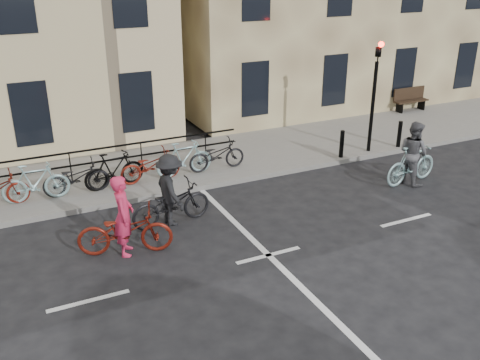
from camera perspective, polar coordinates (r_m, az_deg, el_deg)
name	(u,v)px	position (r m, az deg, el deg)	size (l,w,h in m)	color
ground	(268,255)	(12.18, 3.06, -8.03)	(120.00, 120.00, 0.00)	black
sidewalk	(47,187)	(16.38, -19.86, -0.74)	(46.00, 4.00, 0.15)	slate
traffic_light	(375,83)	(17.99, 14.21, 9.97)	(0.18, 0.30, 3.90)	black
bollard_east	(342,144)	(17.69, 10.80, 3.80)	(0.14, 0.14, 0.90)	black
bollard_west	(399,134)	(19.17, 16.64, 4.71)	(0.14, 0.14, 0.90)	black
bench	(410,98)	(23.98, 17.68, 8.30)	(1.60, 0.41, 0.97)	black
parked_bikes	(76,177)	(15.34, -17.11, 0.35)	(10.40, 1.23, 1.05)	black
cyclist_pink	(125,227)	(12.23, -12.21, -4.93)	(2.24, 1.32, 1.88)	maroon
cyclist_grey	(412,159)	(16.43, 17.90, 2.19)	(2.00, 0.99, 1.88)	#9CC8CC
cyclist_dark	(171,197)	(13.33, -7.41, -1.83)	(2.12, 1.24, 1.84)	black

